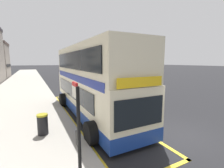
% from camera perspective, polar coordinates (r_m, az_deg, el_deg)
% --- Properties ---
extents(ground_plane, '(260.00, 260.00, 0.00)m').
position_cam_1_polar(ground_plane, '(37.38, -18.06, 2.43)').
color(ground_plane, black).
extents(pavement_near, '(6.00, 76.00, 0.14)m').
position_cam_1_polar(pavement_near, '(36.93, -28.84, 1.87)').
color(pavement_near, '#A39E93').
rests_on(pavement_near, ground).
extents(double_decker_bus, '(3.17, 10.20, 4.40)m').
position_cam_1_polar(double_decker_bus, '(10.22, -7.37, 0.30)').
color(double_decker_bus, beige).
rests_on(double_decker_bus, ground).
extents(bus_bay_markings, '(2.93, 12.67, 0.01)m').
position_cam_1_polar(bus_bay_markings, '(10.70, -7.64, -10.68)').
color(bus_bay_markings, yellow).
rests_on(bus_bay_markings, ground).
extents(bus_stop_sign, '(0.09, 0.51, 2.78)m').
position_cam_1_polar(bus_stop_sign, '(4.24, -12.21, -15.32)').
color(bus_stop_sign, black).
rests_on(bus_stop_sign, pavement_near).
extents(parked_car_teal_ahead, '(2.09, 4.20, 1.62)m').
position_cam_1_polar(parked_car_teal_ahead, '(22.93, 0.05, 1.50)').
color(parked_car_teal_ahead, '#196066').
rests_on(parked_car_teal_ahead, ground).
extents(parked_car_black_across, '(2.09, 4.20, 1.62)m').
position_cam_1_polar(parked_car_black_across, '(26.72, -8.23, 2.36)').
color(parked_car_black_across, black).
rests_on(parked_car_black_across, ground).
extents(litter_bin, '(0.48, 0.48, 0.95)m').
position_cam_1_polar(litter_bin, '(8.02, -23.82, -13.19)').
color(litter_bin, black).
rests_on(litter_bin, pavement_near).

